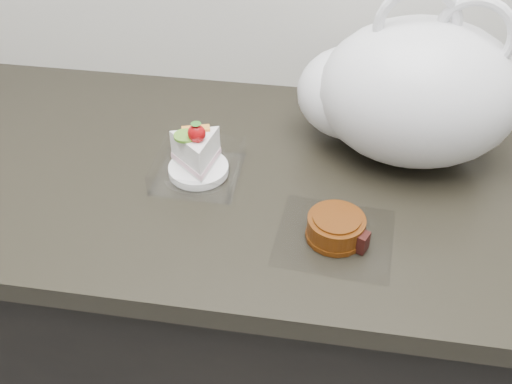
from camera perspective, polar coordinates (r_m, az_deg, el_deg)
name	(u,v)px	position (r m, az deg, el deg)	size (l,w,h in m)	color
counter	(277,327)	(1.34, 2.08, -13.30)	(2.04, 0.64, 0.90)	black
cake_tray	(198,161)	(1.00, -5.84, 3.15)	(0.15, 0.15, 0.11)	white
mooncake_wrap	(336,230)	(0.89, 8.05, -3.76)	(0.19, 0.18, 0.04)	white
plastic_bag	(405,92)	(1.04, 14.65, 9.66)	(0.40, 0.29, 0.32)	white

